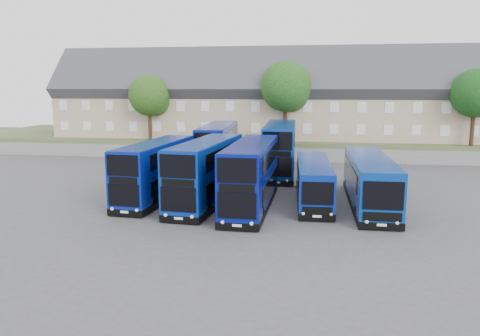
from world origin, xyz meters
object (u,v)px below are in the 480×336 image
(dd_front_left, at_px, (156,172))
(dd_front_mid, at_px, (206,173))
(coach_east_a, at_px, (313,182))
(tree_east, at_px, (476,95))
(tree_west, at_px, (151,97))
(tree_mid, at_px, (287,88))

(dd_front_left, relative_size, dd_front_mid, 0.94)
(dd_front_mid, height_order, coach_east_a, dd_front_mid)
(dd_front_left, xyz_separation_m, dd_front_mid, (3.97, -0.60, 0.12))
(dd_front_left, height_order, tree_east, tree_east)
(tree_west, xyz_separation_m, tree_east, (36.00, 0.00, 0.34))
(tree_east, bearing_deg, coach_east_a, -130.49)
(dd_front_left, relative_size, tree_west, 1.40)
(dd_front_mid, distance_m, tree_west, 24.76)
(tree_mid, bearing_deg, dd_front_mid, -101.37)
(dd_front_mid, bearing_deg, tree_west, 123.41)
(coach_east_a, bearing_deg, tree_east, 46.67)
(dd_front_left, height_order, coach_east_a, dd_front_left)
(dd_front_left, distance_m, tree_mid, 23.58)
(tree_mid, relative_size, tree_east, 1.12)
(tree_west, bearing_deg, tree_east, 0.00)
(tree_mid, xyz_separation_m, tree_east, (20.00, -0.50, -0.68))
(coach_east_a, distance_m, tree_mid, 21.50)
(dd_front_left, relative_size, tree_east, 1.32)
(tree_west, relative_size, tree_mid, 0.83)
(dd_front_mid, xyz_separation_m, coach_east_a, (7.56, 1.61, -0.74))
(dd_front_mid, xyz_separation_m, tree_mid, (4.39, 21.82, 5.87))
(coach_east_a, distance_m, tree_east, 26.59)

